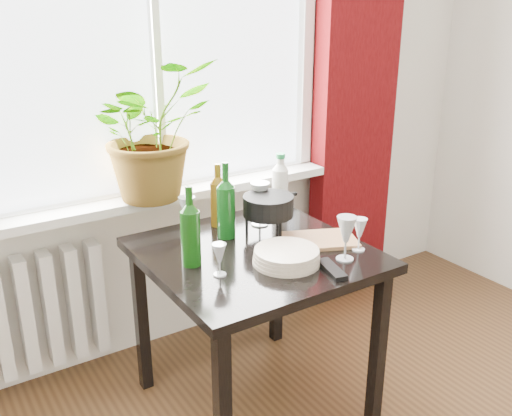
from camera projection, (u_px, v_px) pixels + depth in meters
window at (152, 21)px, 2.47m from camera, size 1.72×0.08×1.62m
windowsill at (168, 194)px, 2.69m from camera, size 1.72×0.20×0.04m
curtain at (357, 77)px, 3.07m from camera, size 0.50×0.12×2.56m
radiator at (13, 319)px, 2.48m from camera, size 0.80×0.10×0.55m
table at (255, 271)px, 2.33m from camera, size 0.85×0.85×0.74m
potted_plant at (150, 130)px, 2.48m from camera, size 0.63×0.58×0.61m
wine_bottle_left at (190, 226)px, 2.12m from camera, size 0.08×0.08×0.32m
wine_bottle_right at (226, 200)px, 2.37m from camera, size 0.09×0.09×0.33m
bottle_amber at (218, 194)px, 2.50m from camera, size 0.08×0.08×0.29m
cleaning_bottle at (280, 181)px, 2.71m from camera, size 0.10×0.10×0.27m
wineglass_front_right at (346, 238)px, 2.18m from camera, size 0.08×0.08×0.18m
wineglass_far_right at (359, 234)px, 2.27m from camera, size 0.06×0.06×0.14m
wineglass_back_center at (260, 203)px, 2.52m from camera, size 0.10×0.10×0.20m
wineglass_back_left at (187, 215)px, 2.42m from camera, size 0.08×0.08×0.17m
wineglass_front_left at (219, 260)px, 2.06m from camera, size 0.07×0.07×0.13m
plate_stack at (287, 256)px, 2.17m from camera, size 0.34×0.34×0.06m
fondue_pot at (268, 215)px, 2.43m from camera, size 0.25×0.22×0.17m
tv_remote at (332, 269)px, 2.11m from camera, size 0.09×0.18×0.02m
cutting_board at (319, 240)px, 2.37m from camera, size 0.36×0.30×0.02m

